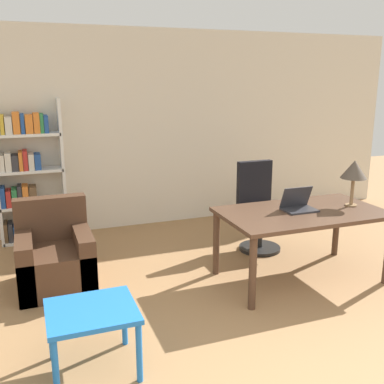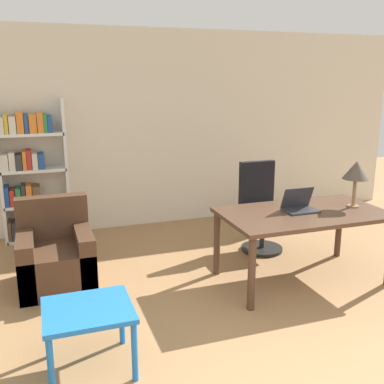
{
  "view_description": "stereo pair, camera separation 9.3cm",
  "coord_description": "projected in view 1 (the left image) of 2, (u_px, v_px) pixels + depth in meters",
  "views": [
    {
      "loc": [
        -1.52,
        -1.54,
        2.04
      ],
      "look_at": [
        -0.06,
        2.36,
        0.99
      ],
      "focal_mm": 42.0,
      "sensor_mm": 36.0,
      "label": 1
    },
    {
      "loc": [
        -1.43,
        -1.57,
        2.04
      ],
      "look_at": [
        -0.06,
        2.36,
        0.99
      ],
      "focal_mm": 42.0,
      "sensor_mm": 36.0,
      "label": 2
    }
  ],
  "objects": [
    {
      "name": "laptop",
      "position": [
        298.0,
        205.0,
        4.57
      ],
      "size": [
        0.33,
        0.24,
        0.24
      ],
      "color": "#2D2D33",
      "rests_on": "desk"
    },
    {
      "name": "wall_back",
      "position": [
        141.0,
        130.0,
        6.19
      ],
      "size": [
        8.0,
        0.06,
        2.7
      ],
      "color": "beige",
      "rests_on": "ground_plane"
    },
    {
      "name": "office_chair",
      "position": [
        258.0,
        210.0,
        5.46
      ],
      "size": [
        0.5,
        0.5,
        1.07
      ],
      "color": "black",
      "rests_on": "ground_plane"
    },
    {
      "name": "desk",
      "position": [
        302.0,
        219.0,
        4.57
      ],
      "size": [
        1.66,
        0.94,
        0.74
      ],
      "color": "#4C3323",
      "rests_on": "ground_plane"
    },
    {
      "name": "table_lamp",
      "position": [
        354.0,
        171.0,
        4.64
      ],
      "size": [
        0.27,
        0.27,
        0.48
      ],
      "color": "olive",
      "rests_on": "desk"
    },
    {
      "name": "armchair",
      "position": [
        55.0,
        259.0,
        4.5
      ],
      "size": [
        0.72,
        0.77,
        0.86
      ],
      "color": "#472D1E",
      "rests_on": "ground_plane"
    },
    {
      "name": "side_table_blue",
      "position": [
        92.0,
        318.0,
        3.14
      ],
      "size": [
        0.62,
        0.55,
        0.48
      ],
      "color": "blue",
      "rests_on": "ground_plane"
    },
    {
      "name": "bookshelf",
      "position": [
        26.0,
        178.0,
        5.62
      ],
      "size": [
        0.82,
        0.28,
        1.8
      ],
      "color": "white",
      "rests_on": "ground_plane"
    }
  ]
}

